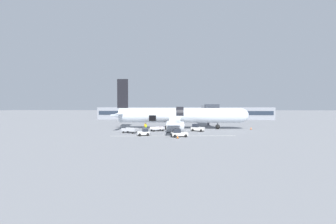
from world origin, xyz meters
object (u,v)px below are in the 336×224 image
at_px(baggage_tug_lead, 197,128).
at_px(baggage_cart_loading, 158,129).
at_px(baggage_cart_queued, 131,131).
at_px(airplane, 178,116).
at_px(ground_crew_loader_b, 146,127).
at_px(ground_crew_loader_a, 172,126).
at_px(baggage_tug_mid, 179,133).
at_px(baggage_tug_rear, 144,132).
at_px(ground_crew_driver, 145,126).

distance_m(baggage_tug_lead, baggage_cart_loading, 8.96).
height_order(baggage_cart_loading, baggage_cart_queued, baggage_cart_queued).
distance_m(airplane, ground_crew_loader_b, 8.81).
bearing_deg(ground_crew_loader_a, baggage_tug_mid, -81.58).
height_order(ground_crew_loader_a, ground_crew_loader_b, ground_crew_loader_a).
distance_m(airplane, baggage_tug_rear, 14.15).
xyz_separation_m(baggage_tug_mid, baggage_tug_rear, (-6.72, 1.35, -0.04)).
height_order(baggage_tug_lead, baggage_tug_mid, baggage_tug_lead).
bearing_deg(baggage_tug_rear, ground_crew_loader_b, 95.57).
bearing_deg(baggage_cart_queued, ground_crew_loader_a, 31.89).
distance_m(baggage_cart_loading, ground_crew_loader_b, 2.83).
xyz_separation_m(baggage_tug_mid, ground_crew_loader_b, (-7.50, 9.35, 0.22)).
bearing_deg(baggage_tug_rear, baggage_cart_queued, 132.89).
distance_m(baggage_tug_lead, ground_crew_driver, 12.16).
bearing_deg(baggage_cart_loading, baggage_tug_mid, -61.94).
relative_size(baggage_tug_rear, baggage_cart_queued, 0.65).
xyz_separation_m(airplane, ground_crew_driver, (-7.69, -3.20, -2.31)).
distance_m(baggage_cart_loading, baggage_cart_queued, 6.62).
relative_size(baggage_tug_rear, baggage_cart_loading, 0.69).
xyz_separation_m(baggage_tug_rear, baggage_cart_queued, (-3.34, 3.60, -0.09)).
distance_m(airplane, baggage_cart_loading, 7.13).
distance_m(baggage_tug_lead, baggage_cart_queued, 14.82).
bearing_deg(ground_crew_loader_a, baggage_cart_loading, -156.74).
height_order(airplane, ground_crew_loader_a, airplane).
xyz_separation_m(baggage_tug_mid, ground_crew_loader_a, (-1.52, 10.26, 0.28)).
bearing_deg(baggage_tug_lead, ground_crew_driver, 172.74).
bearing_deg(ground_crew_loader_b, ground_crew_loader_a, 8.64).
bearing_deg(baggage_tug_mid, baggage_cart_queued, 153.83).
bearing_deg(ground_crew_loader_a, baggage_tug_lead, -13.72).
distance_m(airplane, ground_crew_driver, 8.64).
xyz_separation_m(baggage_cart_loading, ground_crew_driver, (-3.10, 1.51, 0.45)).
height_order(baggage_cart_queued, ground_crew_loader_b, ground_crew_loader_b).
bearing_deg(baggage_cart_loading, baggage_tug_lead, -0.14).
relative_size(ground_crew_loader_a, ground_crew_driver, 1.00).
bearing_deg(baggage_tug_rear, airplane, 61.79).
bearing_deg(ground_crew_loader_b, baggage_cart_queued, -120.19).
distance_m(airplane, ground_crew_loader_a, 4.28).
xyz_separation_m(baggage_cart_loading, ground_crew_loader_b, (-2.77, 0.47, 0.40)).
xyz_separation_m(baggage_tug_lead, ground_crew_driver, (-12.06, 1.54, 0.21)).
distance_m(baggage_tug_lead, baggage_tug_rear, 13.27).
xyz_separation_m(baggage_tug_mid, baggage_cart_queued, (-10.06, 4.94, -0.13)).
bearing_deg(airplane, ground_crew_loader_b, -150.01).
height_order(baggage_cart_loading, ground_crew_driver, ground_crew_driver).
xyz_separation_m(baggage_tug_lead, baggage_tug_rear, (-10.95, -7.51, -0.10)).
relative_size(airplane, ground_crew_loader_b, 20.84).
xyz_separation_m(baggage_cart_loading, ground_crew_loader_a, (3.21, 1.38, 0.46)).
height_order(baggage_cart_loading, ground_crew_loader_b, ground_crew_loader_b).
bearing_deg(ground_crew_driver, baggage_tug_rear, -82.95).
relative_size(baggage_tug_rear, ground_crew_driver, 1.57).
distance_m(baggage_tug_mid, baggage_cart_queued, 11.21).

